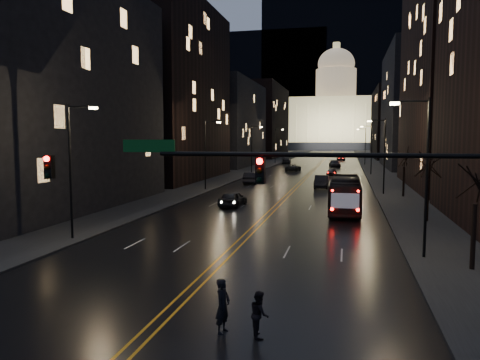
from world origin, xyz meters
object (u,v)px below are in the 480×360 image
Objects in this scene: oncoming_car_b at (251,178)px; pedestrian_a at (223,306)px; traffic_signal at (325,185)px; receding_car_a at (321,182)px; oncoming_car_a at (233,199)px; pedestrian_b at (259,314)px; bus at (345,194)px.

pedestrian_a is at bearing 94.81° from oncoming_car_b.
traffic_signal is 3.32× the size of receding_car_a.
oncoming_car_a is 2.34× the size of pedestrian_a.
pedestrian_a is at bearing -149.24° from traffic_signal.
oncoming_car_b is at bearing 160.15° from receding_car_a.
traffic_signal reaches higher than pedestrian_a.
traffic_signal is at bearing -65.56° from pedestrian_b.
oncoming_car_b is 52.54m from pedestrian_a.
receding_car_a is 2.67× the size of pedestrian_a.
pedestrian_a is at bearing 108.70° from oncoming_car_a.
traffic_signal reaches higher than receding_car_a.
pedestrian_b is (-2.05, -2.00, -4.30)m from traffic_signal.
bus reaches higher than pedestrian_a.
receding_car_a reaches higher than oncoming_car_a.
traffic_signal is at bearing -91.42° from bus.
oncoming_car_b is 11.07m from receding_car_a.
pedestrian_a is (-0.88, -47.99, 0.12)m from receding_car_a.
pedestrian_b is at bearing -90.00° from receding_car_a.
pedestrian_a reaches higher than oncoming_car_b.
oncoming_car_a is (-10.13, 27.19, -4.33)m from traffic_signal.
bus is at bearing 88.47° from traffic_signal.
traffic_signal is 5.68m from pedestrian_a.
traffic_signal is 3.33× the size of oncoming_car_b.
pedestrian_b is (1.30, 0.00, -0.17)m from pedestrian_a.
pedestrian_a is 1.31m from pedestrian_b.
bus is 2.51× the size of oncoming_car_a.
oncoming_car_b is at bearing -77.30° from oncoming_car_a.
oncoming_car_a is 22.65m from oncoming_car_b.
pedestrian_b is (0.42, -47.99, -0.06)m from receding_car_a.
oncoming_car_b is at bearing 120.49° from bus.
oncoming_car_a is 20.31m from receding_car_a.
bus is 5.90× the size of pedestrian_a.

